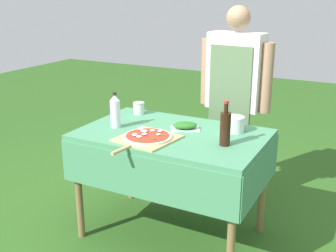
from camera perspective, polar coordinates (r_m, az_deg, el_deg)
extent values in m
plane|color=#2D5B1E|center=(3.17, 0.51, -14.28)|extent=(12.00, 12.00, 0.00)
cube|color=#478960|center=(2.84, 0.56, -1.20)|extent=(1.24, 0.79, 0.04)
cube|color=#478960|center=(2.57, -3.50, -7.11)|extent=(1.24, 0.01, 0.28)
cube|color=#478960|center=(3.23, 3.75, -1.79)|extent=(1.24, 0.01, 0.28)
cube|color=#478960|center=(3.20, -9.42, -2.16)|extent=(0.01, 0.79, 0.28)
cube|color=#478960|center=(2.69, 12.50, -6.38)|extent=(0.01, 0.79, 0.28)
cylinder|color=olive|center=(3.02, -12.00, -8.40)|extent=(0.05, 0.05, 0.74)
cylinder|color=olive|center=(2.53, 8.61, -13.73)|extent=(0.05, 0.05, 0.74)
cylinder|color=olive|center=(3.50, -5.14, -4.22)|extent=(0.05, 0.05, 0.74)
cylinder|color=olive|center=(3.09, 12.74, -7.76)|extent=(0.05, 0.05, 0.74)
cylinder|color=#4C4C51|center=(3.49, 9.77, -4.04)|extent=(0.12, 0.12, 0.79)
cylinder|color=#4C4C51|center=(3.55, 7.45, -3.55)|extent=(0.12, 0.12, 0.79)
cube|color=silver|center=(3.33, 9.15, 7.32)|extent=(0.44, 0.22, 0.59)
cube|color=#56704C|center=(3.29, 8.26, 3.26)|extent=(0.34, 0.04, 0.86)
cylinder|color=#A37A5B|center=(3.25, 13.20, 6.32)|extent=(0.09, 0.09, 0.53)
cylinder|color=#A37A5B|center=(3.44, 5.29, 7.37)|extent=(0.09, 0.09, 0.53)
sphere|color=#A37A5B|center=(3.28, 9.51, 14.28)|extent=(0.18, 0.18, 0.18)
cube|color=tan|center=(2.70, -2.79, -1.68)|extent=(0.39, 0.39, 0.01)
cylinder|color=tan|center=(2.52, -6.35, -3.23)|extent=(0.05, 0.16, 0.02)
cylinder|color=beige|center=(2.70, -2.80, -1.44)|extent=(0.32, 0.32, 0.01)
cylinder|color=red|center=(2.69, -2.80, -1.27)|extent=(0.28, 0.28, 0.00)
ellipsoid|color=white|center=(2.68, -1.29, -1.13)|extent=(0.04, 0.04, 0.01)
ellipsoid|color=white|center=(2.69, -3.21, -1.07)|extent=(0.05, 0.05, 0.01)
ellipsoid|color=white|center=(2.76, -2.12, -0.61)|extent=(0.04, 0.03, 0.01)
ellipsoid|color=white|center=(2.75, -1.09, -0.66)|extent=(0.05, 0.05, 0.01)
ellipsoid|color=white|center=(2.65, -3.92, -1.43)|extent=(0.04, 0.04, 0.01)
ellipsoid|color=white|center=(2.79, -3.70, -0.34)|extent=(0.04, 0.05, 0.02)
ellipsoid|color=white|center=(2.75, -3.28, -0.68)|extent=(0.05, 0.05, 0.02)
ellipsoid|color=white|center=(2.68, -4.53, -1.18)|extent=(0.05, 0.06, 0.01)
ellipsoid|color=#286B23|center=(2.61, -1.82, -1.77)|extent=(0.03, 0.03, 0.00)
ellipsoid|color=#286B23|center=(2.74, -3.08, -0.82)|extent=(0.03, 0.03, 0.00)
ellipsoid|color=#286B23|center=(2.59, -3.75, -1.97)|extent=(0.03, 0.01, 0.00)
ellipsoid|color=#286B23|center=(2.68, -0.59, -1.23)|extent=(0.03, 0.03, 0.00)
cylinder|color=black|center=(2.59, 7.76, -0.43)|extent=(0.07, 0.07, 0.21)
cylinder|color=black|center=(2.55, 7.88, 2.41)|extent=(0.03, 0.03, 0.06)
cylinder|color=#B22823|center=(2.54, 7.92, 3.22)|extent=(0.03, 0.03, 0.02)
cylinder|color=silver|center=(2.93, -7.15, 1.61)|extent=(0.07, 0.07, 0.19)
cone|color=silver|center=(2.90, -7.24, 3.82)|extent=(0.07, 0.07, 0.04)
cylinder|color=#232326|center=(2.89, -7.26, 4.40)|extent=(0.03, 0.03, 0.02)
cube|color=silver|center=(2.89, 2.33, -0.38)|extent=(0.24, 0.21, 0.01)
ellipsoid|color=#286B23|center=(2.89, 2.33, 0.10)|extent=(0.20, 0.18, 0.04)
cylinder|color=silver|center=(2.86, 8.91, 0.25)|extent=(0.14, 0.14, 0.10)
cylinder|color=silver|center=(3.24, -3.97, 2.34)|extent=(0.09, 0.09, 0.08)
cylinder|color=red|center=(3.25, -3.96, 2.13)|extent=(0.08, 0.08, 0.06)
cylinder|color=#B7B2A3|center=(3.23, -3.98, 3.12)|extent=(0.09, 0.09, 0.01)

